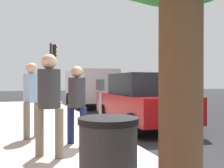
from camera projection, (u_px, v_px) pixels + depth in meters
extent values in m
plane|color=#232326|center=(146.00, 158.00, 5.11)|extent=(80.00, 80.00, 0.00)
cylinder|color=gray|center=(100.00, 115.00, 6.08)|extent=(0.07, 0.07, 1.15)
cube|color=#383D42|center=(101.00, 85.00, 5.97)|extent=(0.16, 0.11, 0.26)
cube|color=#383D42|center=(99.00, 85.00, 6.16)|extent=(0.16, 0.11, 0.26)
cube|color=#268C33|center=(104.00, 84.00, 5.99)|extent=(0.10, 0.01, 0.10)
cube|color=#268C33|center=(101.00, 84.00, 6.18)|extent=(0.10, 0.01, 0.10)
cylinder|color=#191E4C|center=(71.00, 125.00, 5.65)|extent=(0.15, 0.15, 0.80)
cylinder|color=#191E4C|center=(83.00, 127.00, 5.43)|extent=(0.15, 0.15, 0.80)
cylinder|color=#333338|center=(77.00, 92.00, 5.53)|extent=(0.37, 0.37, 0.64)
sphere|color=tan|center=(77.00, 72.00, 5.53)|extent=(0.25, 0.25, 0.25)
cylinder|color=#726656|center=(40.00, 132.00, 4.68)|extent=(0.15, 0.15, 0.88)
cylinder|color=#726656|center=(59.00, 133.00, 4.56)|extent=(0.15, 0.15, 0.88)
cylinder|color=#333338|center=(49.00, 89.00, 4.62)|extent=(0.40, 0.40, 0.70)
sphere|color=beige|center=(49.00, 62.00, 4.61)|extent=(0.28, 0.28, 0.28)
cylinder|color=#726656|center=(37.00, 119.00, 6.43)|extent=(0.15, 0.15, 0.86)
cylinder|color=#726656|center=(27.00, 121.00, 6.06)|extent=(0.15, 0.15, 0.86)
cylinder|color=#8CB7E0|center=(32.00, 88.00, 6.23)|extent=(0.39, 0.39, 0.68)
sphere|color=beige|center=(32.00, 68.00, 6.23)|extent=(0.27, 0.27, 0.27)
cube|color=maroon|center=(140.00, 105.00, 8.60)|extent=(4.40, 1.85, 0.76)
cube|color=black|center=(143.00, 84.00, 8.40)|extent=(2.20, 1.70, 0.68)
cylinder|color=black|center=(103.00, 113.00, 9.68)|extent=(0.66, 0.22, 0.66)
cylinder|color=black|center=(145.00, 111.00, 10.23)|extent=(0.66, 0.22, 0.66)
cylinder|color=black|center=(133.00, 125.00, 6.97)|extent=(0.66, 0.22, 0.66)
cylinder|color=black|center=(188.00, 122.00, 7.51)|extent=(0.66, 0.22, 0.66)
cube|color=silver|center=(89.00, 85.00, 15.60)|extent=(5.27, 2.18, 1.80)
cylinder|color=black|center=(69.00, 99.00, 16.86)|extent=(0.77, 0.25, 0.76)
cylinder|color=black|center=(96.00, 98.00, 17.52)|extent=(0.77, 0.25, 0.76)
cylinder|color=black|center=(80.00, 103.00, 13.69)|extent=(0.77, 0.25, 0.76)
cylinder|color=black|center=(114.00, 102.00, 14.35)|extent=(0.77, 0.25, 0.76)
cylinder|color=brown|center=(180.00, 101.00, 1.89)|extent=(0.32, 0.32, 2.43)
cylinder|color=black|center=(51.00, 74.00, 15.07)|extent=(0.12, 0.12, 3.60)
cube|color=black|center=(54.00, 51.00, 15.12)|extent=(0.24, 0.20, 0.76)
sphere|color=red|center=(56.00, 47.00, 15.16)|extent=(0.14, 0.14, 0.14)
sphere|color=orange|center=(56.00, 51.00, 15.16)|extent=(0.14, 0.14, 0.14)
sphere|color=green|center=(56.00, 55.00, 15.16)|extent=(0.14, 0.14, 0.14)
cylinder|color=black|center=(108.00, 121.00, 2.49)|extent=(0.59, 0.59, 0.06)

